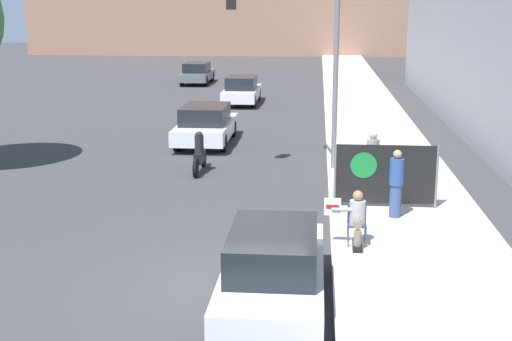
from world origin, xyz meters
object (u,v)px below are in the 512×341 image
object	(u,v)px
pedestrian_behind	(372,162)
traffic_light_pole	(298,37)
parked_car_curbside	(274,268)
car_on_road_nearest	(206,124)
protest_banner	(385,174)
jogger_on_sidewalk	(396,183)
car_on_road_midblock	(242,90)
car_on_road_distant	(197,73)
motorcycle_on_road	(200,155)
seated_protester	(356,217)

from	to	relation	value
pedestrian_behind	traffic_light_pole	world-z (taller)	traffic_light_pole
parked_car_curbside	car_on_road_nearest	bearing A→B (deg)	103.39
protest_banner	car_on_road_nearest	bearing A→B (deg)	124.30
jogger_on_sidewalk	pedestrian_behind	size ratio (longest dim) A/B	0.95
pedestrian_behind	parked_car_curbside	world-z (taller)	pedestrian_behind
car_on_road_midblock	car_on_road_distant	size ratio (longest dim) A/B	1.01
motorcycle_on_road	car_on_road_distant	bearing A→B (deg)	99.76
protest_banner	jogger_on_sidewalk	bearing A→B (deg)	-77.47
pedestrian_behind	protest_banner	world-z (taller)	pedestrian_behind
protest_banner	motorcycle_on_road	distance (m)	6.76
seated_protester	pedestrian_behind	xyz separation A→B (m)	(0.62, 4.16, 0.27)
pedestrian_behind	motorcycle_on_road	xyz separation A→B (m)	(-5.15, 2.90, -0.50)
seated_protester	jogger_on_sidewalk	size ratio (longest dim) A/B	0.72
seated_protester	car_on_road_nearest	bearing A→B (deg)	111.93
parked_car_curbside	motorcycle_on_road	world-z (taller)	parked_car_curbside
parked_car_curbside	car_on_road_midblock	xyz separation A→B (m)	(-3.28, 25.48, 0.00)
pedestrian_behind	motorcycle_on_road	bearing A→B (deg)	-38.62
traffic_light_pole	jogger_on_sidewalk	bearing A→B (deg)	-62.98
jogger_on_sidewalk	pedestrian_behind	world-z (taller)	pedestrian_behind
seated_protester	traffic_light_pole	size ratio (longest dim) A/B	0.20
pedestrian_behind	motorcycle_on_road	world-z (taller)	pedestrian_behind
parked_car_curbside	car_on_road_midblock	world-z (taller)	car_on_road_midblock
pedestrian_behind	jogger_on_sidewalk	bearing A→B (deg)	92.57
protest_banner	car_on_road_distant	distance (m)	30.33
jogger_on_sidewalk	protest_banner	world-z (taller)	jogger_on_sidewalk
traffic_light_pole	car_on_road_midblock	world-z (taller)	traffic_light_pole
jogger_on_sidewalk	parked_car_curbside	bearing A→B (deg)	84.11
traffic_light_pole	car_on_road_nearest	distance (m)	6.73
car_on_road_midblock	parked_car_curbside	bearing A→B (deg)	-82.67
traffic_light_pole	parked_car_curbside	distance (m)	10.68
pedestrian_behind	car_on_road_midblock	bearing A→B (deg)	-82.65
traffic_light_pole	motorcycle_on_road	size ratio (longest dim) A/B	2.86
parked_car_curbside	car_on_road_distant	xyz separation A→B (m)	(-7.21, 34.72, -0.03)
traffic_light_pole	car_on_road_distant	size ratio (longest dim) A/B	1.33
car_on_road_midblock	protest_banner	bearing A→B (deg)	-73.72
pedestrian_behind	car_on_road_nearest	xyz separation A→B (m)	(-5.67, 7.49, -0.32)
jogger_on_sidewalk	protest_banner	distance (m)	0.87
protest_banner	motorcycle_on_road	world-z (taller)	protest_banner
protest_banner	car_on_road_distant	size ratio (longest dim) A/B	0.58
pedestrian_behind	car_on_road_midblock	world-z (taller)	pedestrian_behind
motorcycle_on_road	traffic_light_pole	bearing A→B (deg)	1.18
protest_banner	parked_car_curbside	xyz separation A→B (m)	(-2.42, -5.97, -0.29)
jogger_on_sidewalk	parked_car_curbside	world-z (taller)	jogger_on_sidewalk
car_on_road_distant	pedestrian_behind	bearing A→B (deg)	-71.19
pedestrian_behind	car_on_road_nearest	size ratio (longest dim) A/B	0.37
jogger_on_sidewalk	pedestrian_behind	distance (m)	2.06
protest_banner	seated_protester	bearing A→B (deg)	-105.88
parked_car_curbside	protest_banner	bearing A→B (deg)	67.90
jogger_on_sidewalk	car_on_road_midblock	xyz separation A→B (m)	(-5.89, 20.36, -0.28)
car_on_road_midblock	motorcycle_on_road	size ratio (longest dim) A/B	2.16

